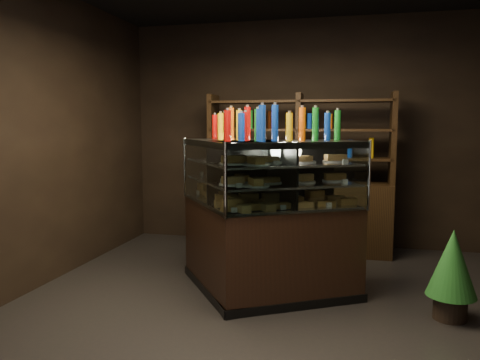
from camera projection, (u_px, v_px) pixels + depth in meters
The scene contains 7 objects.
ground at pixel (287, 314), 4.00m from camera, with size 5.00×5.00×0.00m, color black.
room_shell at pixel (290, 84), 3.77m from camera, with size 5.02×5.02×3.01m.
display_case at pixel (259, 243), 4.44m from camera, with size 1.92×1.50×1.48m.
food_display at pixel (260, 179), 4.36m from camera, with size 1.52×1.11×0.45m.
bottles_top at pixel (260, 125), 4.31m from camera, with size 1.35×0.97×0.30m.
potted_conifer at pixel (452, 262), 3.84m from camera, with size 0.40×0.40×0.86m.
back_shelving at pixel (298, 204), 5.94m from camera, with size 2.30×0.43×2.00m.
Camera 1 is at (0.51, -3.83, 1.60)m, focal length 35.00 mm.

